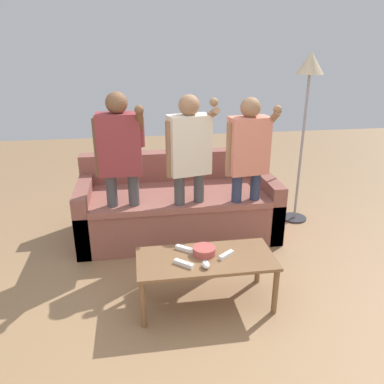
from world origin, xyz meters
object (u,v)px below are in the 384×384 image
coffee_table (206,263)px  player_left (120,157)px  floor_lamp (309,82)px  player_right (248,157)px  game_remote_wand_far (185,249)px  player_center (189,157)px  game_remote_wand_near (184,264)px  snack_bowl (204,251)px  game_remote_nunchuk (206,265)px  game_remote_wand_spare (226,255)px  couch (178,206)px

coffee_table → player_left: player_left is taller
floor_lamp → player_right: 1.12m
player_right → game_remote_wand_far: player_right is taller
player_center → game_remote_wand_near: size_ratio=10.53×
snack_bowl → player_right: player_right is taller
game_remote_nunchuk → player_center: (0.03, 1.02, 0.53)m
coffee_table → floor_lamp: floor_lamp is taller
coffee_table → player_center: (0.00, 0.88, 0.60)m
snack_bowl → game_remote_nunchuk: snack_bowl is taller
player_left → game_remote_wand_near: 1.22m
game_remote_nunchuk → floor_lamp: bearing=48.0°
coffee_table → game_remote_wand_far: (-0.14, 0.13, 0.07)m
floor_lamp → game_remote_wand_spare: floor_lamp is taller
snack_bowl → player_right: bearing=55.0°
coffee_table → game_remote_wand_spare: 0.17m
couch → player_right: player_right is taller
game_remote_wand_spare → floor_lamp: bearing=49.7°
game_remote_nunchuk → game_remote_wand_spare: game_remote_nunchuk is taller
floor_lamp → game_remote_wand_near: 2.39m
snack_bowl → game_remote_wand_spare: snack_bowl is taller
game_remote_wand_near → game_remote_wand_far: size_ratio=0.98×
coffee_table → snack_bowl: bearing=93.2°
player_left → player_right: (1.19, -0.06, -0.04)m
couch → snack_bowl: 1.23m
player_left → game_remote_wand_near: size_ratio=10.75×
coffee_table → player_center: size_ratio=0.69×
player_right → game_remote_wand_far: size_ratio=10.06×
floor_lamp → player_left: 2.09m
floor_lamp → game_remote_wand_spare: size_ratio=13.54×
game_remote_nunchuk → coffee_table: bearing=78.7°
coffee_table → player_right: size_ratio=0.71×
couch → floor_lamp: floor_lamp is taller
player_right → couch: bearing=146.6°
snack_bowl → player_left: player_left is taller
snack_bowl → game_remote_nunchuk: (-0.02, -0.19, -0.01)m
game_remote_wand_spare → snack_bowl: bearing=158.1°
coffee_table → player_left: (-0.63, 0.91, 0.62)m
game_remote_wand_near → player_center: bearing=79.1°
player_right → game_remote_wand_spare: 1.09m
coffee_table → game_remote_wand_spare: (0.16, -0.01, 0.07)m
coffee_table → game_remote_wand_near: (-0.18, -0.08, 0.07)m
player_center → game_remote_wand_spare: bearing=-80.1°
game_remote_wand_near → game_remote_nunchuk: bearing=-18.4°
player_right → game_remote_wand_near: bearing=-128.3°
snack_bowl → player_center: 0.98m
game_remote_wand_far → floor_lamp: bearing=40.1°
couch → player_right: size_ratio=1.37×
couch → coffee_table: size_ratio=1.94×
coffee_table → game_remote_wand_far: bearing=137.5°
coffee_table → player_right: 1.18m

